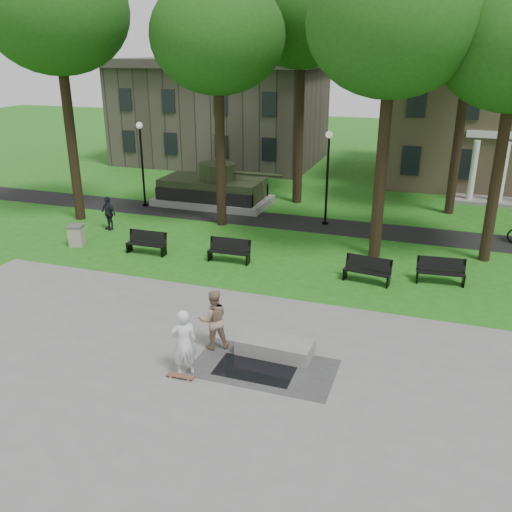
{
  "coord_description": "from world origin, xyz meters",
  "views": [
    {
      "loc": [
        5.83,
        -14.06,
        8.4
      ],
      "look_at": [
        -0.16,
        3.29,
        1.4
      ],
      "focal_mm": 38.0,
      "sensor_mm": 36.0,
      "label": 1
    }
  ],
  "objects": [
    {
      "name": "ground",
      "position": [
        0.0,
        0.0,
        0.0
      ],
      "size": [
        120.0,
        120.0,
        0.0
      ],
      "primitive_type": "plane",
      "color": "#205B15",
      "rests_on": "ground"
    },
    {
      "name": "plaza",
      "position": [
        0.0,
        -5.0,
        0.01
      ],
      "size": [
        22.0,
        16.0,
        0.02
      ],
      "primitive_type": "cube",
      "color": "gray",
      "rests_on": "ground"
    },
    {
      "name": "footpath",
      "position": [
        0.0,
        12.0,
        0.01
      ],
      "size": [
        44.0,
        2.6,
        0.01
      ],
      "primitive_type": "cube",
      "color": "black",
      "rests_on": "ground"
    },
    {
      "name": "building_left",
      "position": [
        -11.0,
        26.5,
        3.6
      ],
      "size": [
        15.0,
        10.0,
        7.2
      ],
      "primitive_type": "cube",
      "color": "#4C443D",
      "rests_on": "ground"
    },
    {
      "name": "tree_0",
      "position": [
        -12.0,
        9.0,
        10.03
      ],
      "size": [
        6.8,
        6.8,
        12.97
      ],
      "color": "black",
      "rests_on": "ground"
    },
    {
      "name": "tree_1",
      "position": [
        -4.5,
        10.5,
        8.95
      ],
      "size": [
        6.2,
        6.2,
        11.63
      ],
      "color": "black",
      "rests_on": "ground"
    },
    {
      "name": "tree_2",
      "position": [
        3.5,
        8.5,
        9.32
      ],
      "size": [
        6.6,
        6.6,
        12.16
      ],
      "color": "black",
      "rests_on": "ground"
    },
    {
      "name": "tree_4",
      "position": [
        -2.0,
        16.0,
        10.39
      ],
      "size": [
        7.2,
        7.2,
        13.5
      ],
      "color": "black",
      "rests_on": "ground"
    },
    {
      "name": "tree_5",
      "position": [
        6.5,
        16.5,
        9.67
      ],
      "size": [
        6.4,
        6.4,
        12.44
      ],
      "color": "black",
      "rests_on": "ground"
    },
    {
      "name": "lamp_left",
      "position": [
        -10.0,
        12.3,
        2.79
      ],
      "size": [
        0.36,
        0.36,
        4.73
      ],
      "color": "black",
      "rests_on": "ground"
    },
    {
      "name": "lamp_mid",
      "position": [
        0.5,
        12.3,
        2.79
      ],
      "size": [
        0.36,
        0.36,
        4.73
      ],
      "color": "black",
      "rests_on": "ground"
    },
    {
      "name": "tank_monument",
      "position": [
        -6.46,
        14.0,
        0.86
      ],
      "size": [
        7.45,
        3.4,
        2.4
      ],
      "color": "gray",
      "rests_on": "ground"
    },
    {
      "name": "puddle",
      "position": [
        1.55,
        -1.78,
        0.02
      ],
      "size": [
        2.2,
        1.2,
        0.0
      ],
      "primitive_type": "cube",
      "color": "black",
      "rests_on": "plaza"
    },
    {
      "name": "concrete_block",
      "position": [
        1.82,
        -0.74,
        0.24
      ],
      "size": [
        2.23,
        1.06,
        0.45
      ],
      "primitive_type": "cube",
      "rotation": [
        0.0,
        0.0,
        -0.03
      ],
      "color": "gray",
      "rests_on": "plaza"
    },
    {
      "name": "skateboard",
      "position": [
        -0.24,
        -2.8,
        0.06
      ],
      "size": [
        0.79,
        0.23,
        0.07
      ],
      "primitive_type": "cube",
      "rotation": [
        0.0,
        0.0,
        0.04
      ],
      "color": "brown",
      "rests_on": "plaza"
    },
    {
      "name": "skateboarder",
      "position": [
        -0.21,
        -2.56,
        0.99
      ],
      "size": [
        0.85,
        0.77,
        1.94
      ],
      "primitive_type": "imported",
      "rotation": [
        0.0,
        0.0,
        3.71
      ],
      "color": "silver",
      "rests_on": "plaza"
    },
    {
      "name": "friend_watching",
      "position": [
        -0.02,
        -0.99,
        0.95
      ],
      "size": [
        1.14,
        1.09,
        1.86
      ],
      "primitive_type": "imported",
      "rotation": [
        0.0,
        0.0,
        3.72
      ],
      "color": "#957A60",
      "rests_on": "plaza"
    },
    {
      "name": "pedestrian_walker",
      "position": [
        -9.5,
        7.93,
        0.85
      ],
      "size": [
        1.07,
        0.72,
        1.69
      ],
      "primitive_type": "imported",
      "rotation": [
        0.0,
        0.0,
        -0.33
      ],
      "color": "black",
      "rests_on": "ground"
    },
    {
      "name": "park_bench_0",
      "position": [
        -5.99,
        5.53,
        0.52
      ],
      "size": [
        1.81,
        0.55,
        1.0
      ],
      "rotation": [
        0.0,
        0.0,
        0.01
      ],
      "color": "black",
      "rests_on": "ground"
    },
    {
      "name": "park_bench_1",
      "position": [
        -2.2,
        5.79,
        0.52
      ],
      "size": [
        1.81,
        0.58,
        1.0
      ],
      "rotation": [
        0.0,
        0.0,
        0.03
      ],
      "color": "black",
      "rests_on": "ground"
    },
    {
      "name": "park_bench_2",
      "position": [
        3.6,
        5.51,
        0.52
      ],
      "size": [
        1.84,
        0.76,
        1.0
      ],
      "rotation": [
        0.0,
        0.0,
        -0.13
      ],
      "color": "black",
      "rests_on": "ground"
    },
    {
      "name": "park_bench_3",
      "position": [
        6.28,
        6.32,
        0.52
      ],
      "size": [
        1.84,
        0.69,
        1.0
      ],
      "rotation": [
        0.0,
        0.0,
        0.1
      ],
      "color": "black",
      "rests_on": "ground"
    },
    {
      "name": "trash_bin",
      "position": [
        -9.55,
        5.38,
        0.49
      ],
      "size": [
        0.83,
        0.83,
        0.96
      ],
      "rotation": [
        0.0,
        0.0,
        0.32
      ],
      "color": "#A99F8B",
      "rests_on": "ground"
    }
  ]
}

